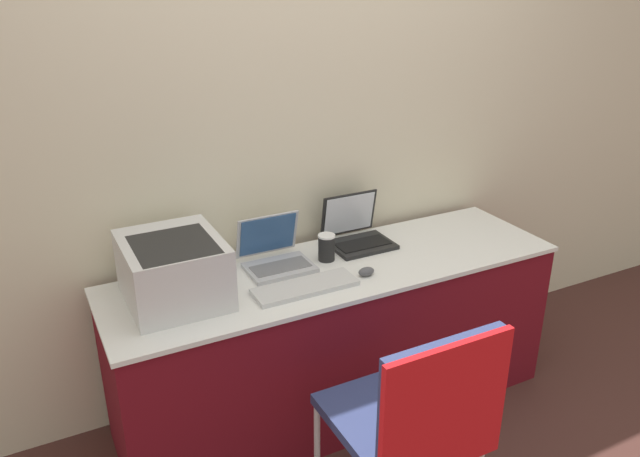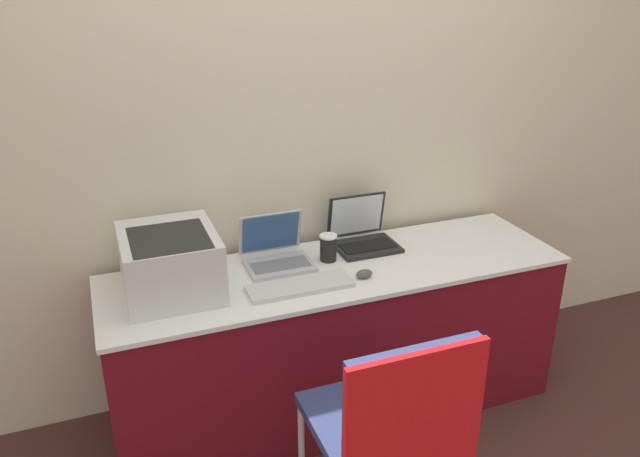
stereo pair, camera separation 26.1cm
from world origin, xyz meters
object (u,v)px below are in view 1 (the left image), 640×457
at_px(mouse, 366,272).
at_px(chair, 419,415).
at_px(external_keyboard, 305,287).
at_px(coffee_cup, 327,247).
at_px(laptop_left, 275,255).
at_px(laptop_right, 357,233).
at_px(printer, 173,268).

distance_m(mouse, chair, 0.72).
distance_m(external_keyboard, coffee_cup, 0.29).
height_order(laptop_left, laptop_right, laptop_right).
xyz_separation_m(printer, chair, (0.56, -0.84, -0.29)).
relative_size(external_keyboard, mouse, 5.95).
xyz_separation_m(laptop_left, external_keyboard, (0.02, -0.25, -0.04)).
relative_size(printer, external_keyboard, 0.97).
distance_m(laptop_left, coffee_cup, 0.23).
distance_m(printer, chair, 1.05).
xyz_separation_m(printer, laptop_left, (0.46, 0.09, -0.09)).
relative_size(printer, mouse, 5.77).
bearing_deg(laptop_left, coffee_cup, -12.99).
bearing_deg(chair, external_keyboard, 96.99).
bearing_deg(chair, laptop_left, 96.35).
bearing_deg(mouse, laptop_right, 66.56).
relative_size(laptop_left, laptop_right, 1.00).
xyz_separation_m(external_keyboard, chair, (0.08, -0.68, -0.17)).
distance_m(laptop_left, mouse, 0.40).
bearing_deg(coffee_cup, external_keyboard, -135.06).
height_order(laptop_right, chair, laptop_right).
distance_m(laptop_right, coffee_cup, 0.23).
relative_size(laptop_right, chair, 0.31).
height_order(coffee_cup, chair, chair).
bearing_deg(coffee_cup, printer, -176.47).
relative_size(laptop_right, coffee_cup, 2.35).
xyz_separation_m(laptop_right, external_keyboard, (-0.41, -0.30, -0.04)).
bearing_deg(external_keyboard, chair, -83.01).
bearing_deg(laptop_right, chair, -108.57).
bearing_deg(laptop_right, mouse, -113.44).
distance_m(printer, laptop_left, 0.48).
xyz_separation_m(printer, laptop_right, (0.89, 0.14, -0.08)).
distance_m(coffee_cup, mouse, 0.23).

